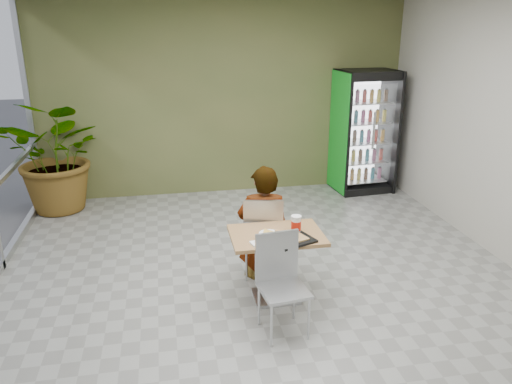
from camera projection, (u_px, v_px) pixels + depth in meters
ground at (268, 295)px, 5.39m from camera, size 7.00×7.00×0.00m
room_envelope at (269, 151)px, 4.86m from camera, size 6.00×7.00×3.20m
dining_table at (276, 253)px, 5.15m from camera, size 0.95×0.67×0.75m
chair_far at (263, 231)px, 5.57m from camera, size 0.50×0.51×0.98m
chair_near at (280, 275)px, 4.66m from camera, size 0.47×0.48×0.96m
seated_woman at (263, 234)px, 5.64m from camera, size 0.65×0.48×1.62m
pizza_plate at (269, 233)px, 5.06m from camera, size 0.27×0.21×0.03m
soda_cup at (296, 225)px, 5.07m from camera, size 0.11×0.11×0.19m
napkin_stack at (259, 244)px, 4.84m from camera, size 0.18×0.18×0.02m
cafeteria_tray at (293, 241)px, 4.90m from camera, size 0.47×0.41×0.02m
beverage_fridge at (364, 132)px, 8.37m from camera, size 0.98×0.79×2.03m
potted_plant at (59, 155)px, 7.50m from camera, size 1.96×1.85×1.74m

